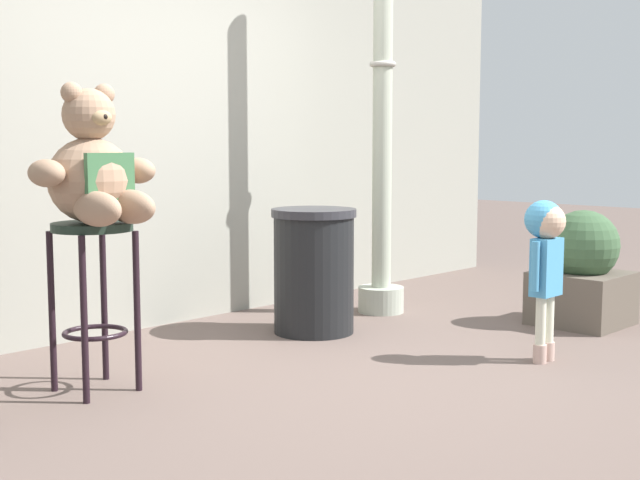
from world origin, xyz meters
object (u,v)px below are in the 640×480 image
Objects in this scene: child_walking at (546,245)px; planter_with_shrub at (582,272)px; teddy_bear at (94,172)px; bar_stool_with_teddy at (93,272)px; trash_bin at (314,270)px; lamppost at (382,142)px.

child_walking is 1.17× the size of planter_with_shrub.
teddy_bear reaches higher than planter_with_shrub.
planter_with_shrub is (3.04, -0.97, -0.23)m from bar_stool_with_teddy.
bar_stool_with_teddy is 1.67m from trash_bin.
teddy_bear reaches higher than bar_stool_with_teddy.
lamppost is at bearing 115.98° from planter_with_shrub.
planter_with_shrub is at bearing -17.64° from bar_stool_with_teddy.
bar_stool_with_teddy is 0.48m from teddy_bear.
lamppost reaches higher than child_walking.
bar_stool_with_teddy reaches higher than trash_bin.
teddy_bear reaches higher than child_walking.
teddy_bear is at bearing -174.13° from trash_bin.
lamppost is 1.60m from planter_with_shrub.
lamppost reaches higher than teddy_bear.
teddy_bear is at bearing 162.91° from planter_with_shrub.
bar_stool_with_teddy is at bearing 162.36° from planter_with_shrub.
bar_stool_with_teddy is at bearing -47.79° from child_walking.
trash_bin is 1.04× the size of planter_with_shrub.
teddy_bear is 0.86× the size of planter_with_shrub.
child_walking is at bearing -106.71° from lamppost.
teddy_bear is 0.22× the size of lamppost.
teddy_bear is 2.47m from lamppost.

